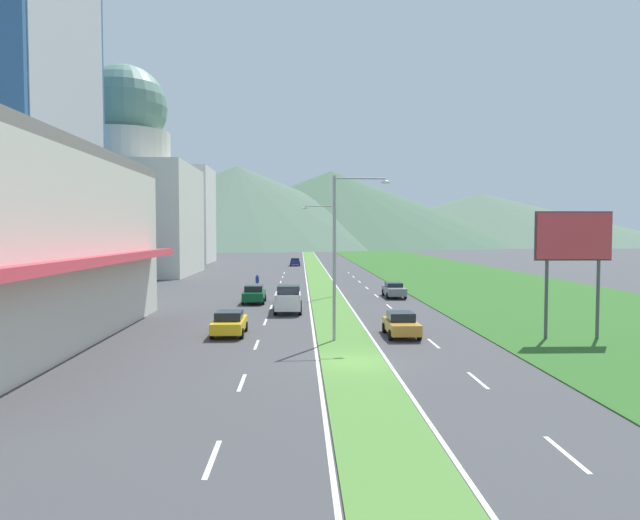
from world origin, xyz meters
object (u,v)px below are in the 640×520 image
object	(u,v)px
street_lamp_mid	(331,243)
billboard_roadside	(574,243)
car_3	(394,290)
car_2	(229,323)
car_0	(401,324)
pickup_truck_0	(288,300)
car_1	(295,262)
street_lamp_near	(341,246)
motorcycle_rider	(257,284)
car_4	(254,294)

from	to	relation	value
street_lamp_mid	billboard_roadside	bearing A→B (deg)	-60.42
car_3	billboard_roadside	bearing A→B (deg)	17.29
car_2	car_0	bearing A→B (deg)	-94.18
car_0	pickup_truck_0	distance (m)	13.37
billboard_roadside	car_1	size ratio (longest dim) A/B	1.78
street_lamp_mid	car_1	bearing A→B (deg)	94.37
billboard_roadside	pickup_truck_0	xyz separation A→B (m)	(-17.24, 12.67, -4.80)
street_lamp_near	car_2	xyz separation A→B (m)	(-6.80, 2.25, -4.84)
street_lamp_mid	motorcycle_rider	xyz separation A→B (m)	(-7.80, 6.26, -4.57)
car_2	car_4	xyz separation A→B (m)	(0.25, 16.20, 0.05)
car_0	car_4	size ratio (longest dim) A/B	0.97
car_2	motorcycle_rider	bearing A→B (deg)	0.60
car_0	motorcycle_rider	bearing A→B (deg)	-158.70
street_lamp_near	motorcycle_rider	distance (m)	30.75
car_3	street_lamp_near	bearing A→B (deg)	-16.98
pickup_truck_0	motorcycle_rider	distance (m)	17.21
billboard_roadside	car_0	size ratio (longest dim) A/B	1.87
street_lamp_mid	car_3	world-z (taller)	street_lamp_mid
billboard_roadside	pickup_truck_0	bearing A→B (deg)	143.68
street_lamp_mid	car_0	world-z (taller)	street_lamp_mid
street_lamp_near	street_lamp_mid	distance (m)	23.29
street_lamp_near	car_1	world-z (taller)	street_lamp_near
street_lamp_mid	car_1	size ratio (longest dim) A/B	2.12
car_2	car_3	world-z (taller)	car_2
street_lamp_near	car_3	distance (m)	24.10
billboard_roadside	car_2	distance (m)	21.41
car_2	car_3	bearing A→B (deg)	-33.96
street_lamp_near	car_0	size ratio (longest dim) A/B	2.37
car_2	street_lamp_near	bearing A→B (deg)	-108.31
pickup_truck_0	billboard_roadside	bearing A→B (deg)	-126.32
car_2	pickup_truck_0	distance (m)	11.04
car_1	car_3	distance (m)	54.50
pickup_truck_0	motorcycle_rider	size ratio (longest dim) A/B	2.70
car_1	car_3	xyz separation A→B (m)	(10.21, -53.54, -0.01)
pickup_truck_0	motorcycle_rider	world-z (taller)	pickup_truck_0
street_lamp_mid	car_2	size ratio (longest dim) A/B	2.18
car_0	pickup_truck_0	size ratio (longest dim) A/B	0.76
street_lamp_near	car_1	size ratio (longest dim) A/B	2.26
car_0	motorcycle_rider	world-z (taller)	motorcycle_rider
car_2	car_3	distance (m)	24.50
street_lamp_near	car_3	world-z (taller)	street_lamp_near
street_lamp_near	car_0	xyz separation A→B (m)	(3.86, 1.47, -4.86)
street_lamp_near	motorcycle_rider	world-z (taller)	street_lamp_near
street_lamp_near	street_lamp_mid	bearing A→B (deg)	88.22
pickup_truck_0	car_4	bearing A→B (deg)	29.28
street_lamp_mid	car_3	size ratio (longest dim) A/B	1.95
car_3	car_4	bearing A→B (deg)	-72.94
street_lamp_near	car_2	size ratio (longest dim) A/B	2.31
car_2	pickup_truck_0	bearing A→B (deg)	-18.27
motorcycle_rider	car_1	bearing A→B (deg)	-4.62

